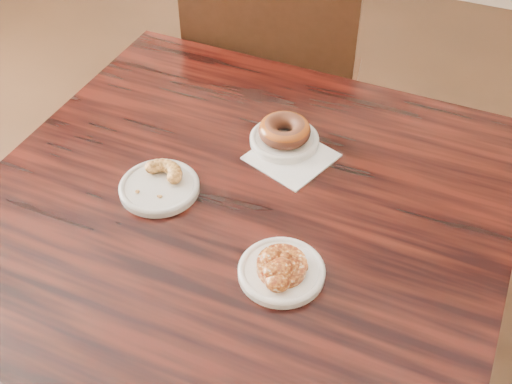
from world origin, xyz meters
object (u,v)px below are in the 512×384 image
at_px(cafe_table, 241,322).
at_px(glazed_donut, 285,130).
at_px(chair_far, 280,93).
at_px(apple_fritter, 282,264).
at_px(cruller_fragment, 158,180).

xyz_separation_m(cafe_table, glazed_donut, (0.01, 0.21, 0.41)).
height_order(chair_far, apple_fritter, chair_far).
xyz_separation_m(chair_far, apple_fritter, (0.34, -0.90, 0.33)).
bearing_deg(chair_far, glazed_donut, 101.43).
bearing_deg(chair_far, cafe_table, 95.09).
distance_m(cafe_table, glazed_donut, 0.46).
xyz_separation_m(glazed_donut, apple_fritter, (0.12, -0.33, -0.01)).
distance_m(glazed_donut, apple_fritter, 0.35).
relative_size(glazed_donut, cruller_fragment, 1.11).
distance_m(chair_far, cruller_fragment, 0.86).
height_order(glazed_donut, apple_fritter, glazed_donut).
bearing_deg(glazed_donut, apple_fritter, -69.84).
relative_size(glazed_donut, apple_fritter, 0.90).
bearing_deg(glazed_donut, cafe_table, -93.98).
bearing_deg(cafe_table, cruller_fragment, -173.02).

